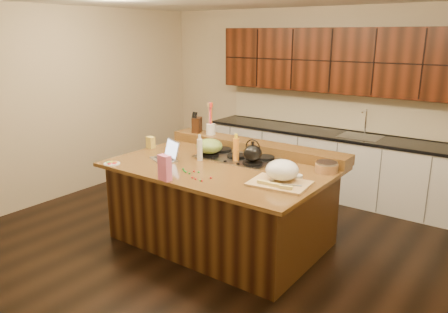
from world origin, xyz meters
The scene contains 33 objects.
room centered at (0.00, 0.00, 1.35)m, with size 5.52×5.02×2.72m.
island centered at (0.00, 0.00, 0.46)m, with size 2.40×1.60×0.92m.
back_ledge centered at (0.00, 0.70, 0.98)m, with size 2.40×0.30×0.12m, color black.
cooktop centered at (0.00, 0.30, 0.94)m, with size 0.92×0.52×0.05m.
back_counter centered at (0.30, 2.23, 0.98)m, with size 3.70×0.66×2.40m.
kettle centered at (0.30, 0.17, 1.06)m, with size 0.21×0.21×0.19m, color black.
green_bowl centered at (-0.30, 0.17, 1.05)m, with size 0.31×0.31×0.17m, color olive.
laptop centered at (-0.62, -0.21, 0.98)m, with size 0.39×0.36×0.22m.
oil_bottle centered at (0.06, 0.19, 1.06)m, with size 0.07×0.07×0.27m, color orange.
vinegar_bottle centered at (-0.29, -0.01, 1.04)m, with size 0.06×0.06×0.25m, color silver.
wooden_tray centered at (0.84, -0.16, 1.02)m, with size 0.60×0.47×0.23m.
ramekin_a centered at (0.92, 0.04, 0.94)m, with size 0.10×0.10×0.04m, color white.
ramekin_b centered at (0.81, 0.00, 0.94)m, with size 0.10×0.10×0.04m, color white.
ramekin_c centered at (0.64, 0.00, 0.94)m, with size 0.10×0.10×0.04m, color white.
strainer_bowl centered at (1.05, 0.43, 0.97)m, with size 0.24×0.24×0.09m, color #996B3F.
kitchen_timer centered at (0.78, -0.22, 0.96)m, with size 0.08×0.08×0.07m, color silver.
pink_bag centered at (-0.13, -0.76, 1.05)m, with size 0.14×0.07×0.26m, color pink.
candy_plate centered at (-0.99, -0.71, 0.93)m, with size 0.18×0.18×0.01m, color white.
package_box centered at (-1.15, 0.05, 0.99)m, with size 0.10×0.07×0.15m, color gold.
utensil_crock centered at (-0.69, 0.70, 1.11)m, with size 0.12×0.12×0.14m, color white.
knife_block centered at (-0.92, 0.70, 1.14)m, with size 0.10×0.16×0.20m, color black.
gumdrop_0 centered at (0.19, -0.58, 0.93)m, with size 0.02×0.02×0.02m, color red.
gumdrop_1 centered at (-0.01, -0.39, 0.93)m, with size 0.02×0.02×0.02m, color #198C26.
gumdrop_2 centered at (0.05, -0.56, 0.93)m, with size 0.02×0.02×0.02m, color red.
gumdrop_3 centered at (-0.21, -0.40, 0.93)m, with size 0.02×0.02×0.02m, color #198C26.
gumdrop_4 centered at (0.21, -0.46, 0.93)m, with size 0.02×0.02×0.02m, color red.
gumdrop_5 centered at (-0.16, -0.44, 0.93)m, with size 0.02×0.02×0.02m, color #198C26.
gumdrop_6 centered at (0.10, -0.57, 0.93)m, with size 0.02×0.02×0.02m, color red.
gumdrop_7 centered at (-0.12, -0.46, 0.93)m, with size 0.02×0.02×0.02m, color #198C26.
gumdrop_8 centered at (-0.23, -0.61, 0.93)m, with size 0.02×0.02×0.02m, color red.
gumdrop_9 centered at (0.18, -0.58, 0.93)m, with size 0.02×0.02×0.02m, color #198C26.
gumdrop_10 centered at (-0.07, -0.39, 0.93)m, with size 0.02×0.02×0.02m, color red.
gumdrop_11 centered at (-0.06, -0.47, 0.93)m, with size 0.02×0.02×0.02m, color #198C26.
Camera 1 is at (2.75, -3.72, 2.32)m, focal length 35.00 mm.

